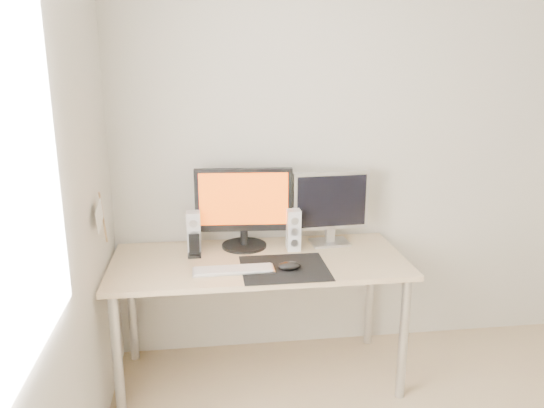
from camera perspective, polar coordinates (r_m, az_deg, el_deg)
wall_back at (r=3.35m, az=13.92°, el=5.65°), size 3.50×0.00×3.50m
mousepad at (r=2.79m, az=1.35°, el=-6.91°), size 0.45×0.40×0.00m
mouse at (r=2.75m, az=1.86°, el=-6.67°), size 0.12×0.07×0.04m
desk at (r=2.94m, az=-1.42°, el=-7.33°), size 1.60×0.70×0.73m
main_monitor at (r=3.01m, az=-3.05°, el=-0.12°), size 0.55×0.28×0.47m
second_monitor at (r=3.09m, az=6.34°, el=-0.05°), size 0.45×0.17×0.43m
speaker_left at (r=3.00m, az=-8.40°, el=-3.04°), size 0.08×0.09×0.24m
speaker_right at (r=3.02m, az=2.32°, el=-2.79°), size 0.08×0.09×0.24m
keyboard at (r=2.76m, az=-4.17°, el=-7.07°), size 0.42×0.12×0.02m
phone_dock at (r=2.96m, az=-8.35°, el=-4.91°), size 0.07×0.06×0.13m
pennant at (r=2.71m, az=-17.95°, el=-1.23°), size 0.01×0.23×0.29m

